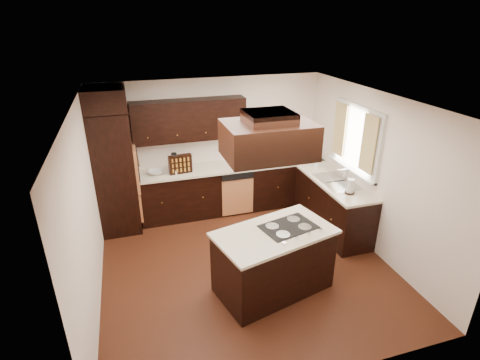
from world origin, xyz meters
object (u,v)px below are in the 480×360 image
Objects in this scene: oven_column at (115,173)px; spice_rack at (180,164)px; island at (273,262)px; range_hood at (268,140)px.

spice_rack is at bearing -0.39° from oven_column.
oven_column is 3.12m from island.
island is at bearing -38.23° from range_hood.
spice_rack is at bearing 96.45° from island.
spice_rack is (1.10, -0.01, 0.03)m from oven_column.
island is (1.97, -2.33, -0.62)m from oven_column.
range_hood is (-0.10, 0.08, 1.72)m from island.
spice_rack is (-0.77, 2.25, -1.07)m from range_hood.
island is 1.72m from range_hood.
island is at bearing -49.77° from oven_column.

